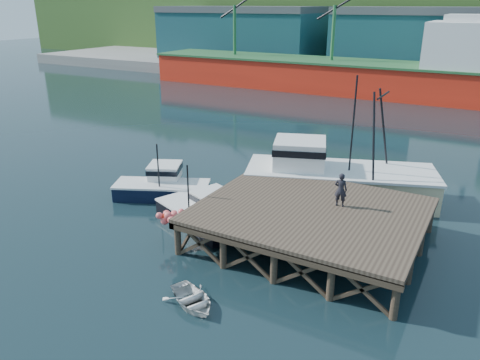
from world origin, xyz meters
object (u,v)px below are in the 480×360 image
Objects in this scene: boat_navy at (163,185)px; dinghy at (192,299)px; trawler at (336,174)px; dockworker at (341,190)px; boat_black at (202,212)px.

boat_navy is 13.20m from dinghy.
trawler is 7.00× the size of dockworker.
trawler is at bearing 21.78° from dinghy.
dockworker is (7.98, 1.98, 2.36)m from boat_black.
trawler is at bearing 75.53° from boat_black.
boat_black is at bearing -50.49° from boat_navy.
trawler reaches higher than dinghy.
dockworker is at bearing 35.91° from boat_black.
dinghy is (-1.54, -15.19, -1.45)m from trawler.
dinghy is at bearing -37.33° from boat_black.
boat_black is 8.45m from dinghy.
boat_navy is 12.09m from trawler.
boat_navy is 12.98m from dockworker.
boat_black is at bearing 6.31° from dockworker.
dockworker is (12.78, -0.30, 2.27)m from boat_navy.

